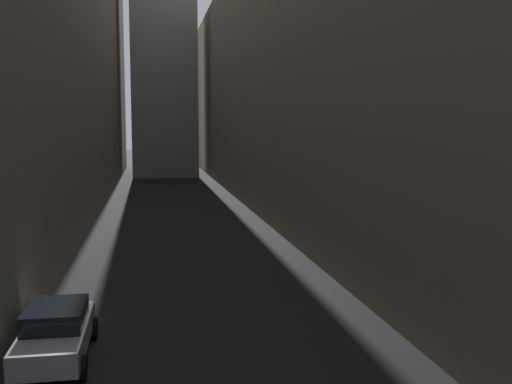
{
  "coord_description": "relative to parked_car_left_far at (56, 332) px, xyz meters",
  "views": [
    {
      "loc": [
        -1.81,
        9.57,
        6.23
      ],
      "look_at": [
        0.0,
        19.86,
        5.09
      ],
      "focal_mm": 42.0,
      "sensor_mm": 36.0,
      "label": 1
    }
  ],
  "objects": [
    {
      "name": "ground_plane",
      "position": [
        4.4,
        22.25,
        -0.77
      ],
      "size": [
        264.0,
        264.0,
        0.0
      ],
      "primitive_type": "plane",
      "color": "black"
    },
    {
      "name": "building_block_right",
      "position": [
        17.82,
        24.25,
        9.59
      ],
      "size": [
        15.84,
        108.0,
        20.71
      ],
      "primitive_type": "cube",
      "color": "gray",
      "rests_on": "ground"
    },
    {
      "name": "building_block_left",
      "position": [
        -6.21,
        24.25,
        11.78
      ],
      "size": [
        10.23,
        108.0,
        25.11
      ],
      "primitive_type": "cube",
      "color": "#756B5B",
      "rests_on": "ground"
    },
    {
      "name": "parked_car_left_far",
      "position": [
        0.0,
        0.0,
        0.0
      ],
      "size": [
        1.87,
        4.35,
        1.47
      ],
      "rotation": [
        0.0,
        0.0,
        1.57
      ],
      "color": "#B7B7BC",
      "rests_on": "ground"
    }
  ]
}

